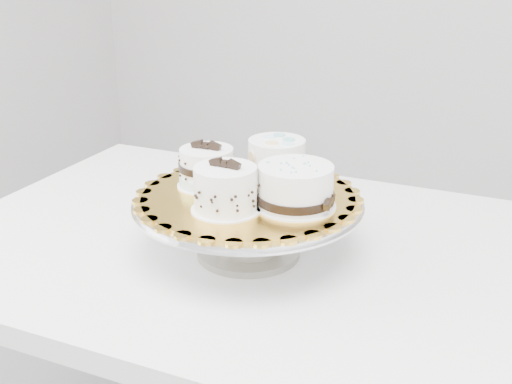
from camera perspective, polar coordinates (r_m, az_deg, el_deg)
The scene contains 7 objects.
table at distance 1.21m, azimuth 0.60°, elevation -7.88°, with size 1.29×0.95×0.75m.
cake_stand at distance 1.10m, azimuth -0.70°, elevation -2.14°, with size 0.39×0.39×0.11m.
cake_board at distance 1.09m, azimuth -0.71°, elevation -0.39°, with size 0.36×0.36×0.01m, color gold.
cake_swirl at distance 1.02m, azimuth -2.73°, elevation 0.18°, with size 0.11×0.11×0.09m.
cake_banded at distance 1.12m, azimuth -4.40°, elevation 2.06°, with size 0.11×0.11×0.09m.
cake_dots at distance 1.15m, azimuth 1.86°, elevation 2.91°, with size 0.13×0.13×0.08m.
cake_ribbon at distance 1.03m, azimuth 3.58°, elevation 0.38°, with size 0.15×0.15×0.07m.
Camera 1 is at (0.66, -0.75, 1.27)m, focal length 45.00 mm.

